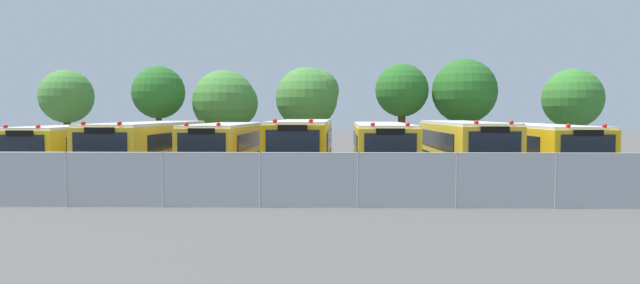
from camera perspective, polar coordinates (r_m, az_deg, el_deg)
The scene contains 16 objects.
ground_plane at distance 27.07m, azimuth -1.53°, elevation -3.38°, with size 160.00×160.00×0.00m, color #514F4C.
school_bus_0 at distance 29.73m, azimuth -23.20°, elevation -0.50°, with size 2.74×9.58×2.51m.
school_bus_1 at distance 28.02m, azimuth -16.56°, elevation -0.41°, with size 2.80×11.43×2.66m.
school_bus_2 at distance 27.46m, azimuth -9.41°, elevation -0.47°, with size 2.63×9.29×2.60m.
school_bus_3 at distance 27.07m, azimuth -1.75°, elevation -0.31°, with size 2.77×11.03×2.75m.
school_bus_4 at distance 26.96m, azimuth 6.16°, elevation -0.49°, with size 2.69×10.63×2.61m.
school_bus_5 at distance 27.46m, azimuth 14.06°, elevation -0.41°, with size 2.51×10.55×2.70m.
school_bus_6 at distance 28.82m, azimuth 20.83°, elevation -0.49°, with size 2.66×10.76×2.56m.
tree_0 at distance 39.58m, azimuth -24.05°, elevation 4.19°, with size 3.36×3.36×5.70m.
tree_1 at distance 37.08m, azimuth -15.95°, elevation 4.86°, with size 3.28×3.28×5.90m.
tree_2 at distance 37.59m, azimuth -9.24°, elevation 3.94°, with size 4.25×4.11×5.76m.
tree_3 at distance 37.50m, azimuth -1.08°, elevation 4.58°, with size 4.16×4.06×5.99m.
tree_4 at distance 36.56m, azimuth 8.18°, elevation 5.23°, with size 3.36×3.36×6.09m.
tree_5 at distance 37.17m, azimuth 14.11°, elevation 4.82°, with size 4.08×4.08×6.38m.
tree_6 at distance 38.72m, azimuth 23.89°, elevation 3.93°, with size 3.69×3.69×5.71m.
chainlink_fence at distance 17.87m, azimuth -1.12°, elevation -3.69°, with size 27.62×0.07×1.75m.
Camera 1 is at (1.28, -26.87, 2.96)m, focal length 32.06 mm.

